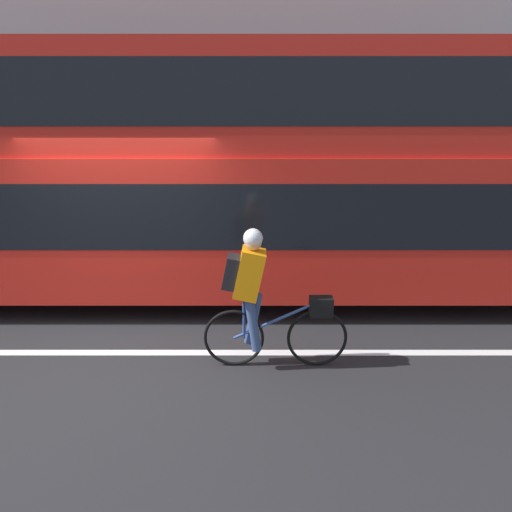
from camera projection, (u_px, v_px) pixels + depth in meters
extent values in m
plane|color=#232326|center=(110.00, 359.00, 5.90)|extent=(80.00, 80.00, 0.00)
cube|color=silver|center=(114.00, 352.00, 6.06)|extent=(50.00, 0.14, 0.01)
cube|color=#A8A399|center=(173.00, 246.00, 10.35)|extent=(60.00, 1.72, 0.16)
cube|color=#9E9EA3|center=(173.00, 62.00, 10.26)|extent=(60.00, 0.30, 7.47)
cylinder|color=black|center=(449.00, 263.00, 7.88)|extent=(0.98, 0.30, 0.98)
cylinder|color=black|center=(8.00, 263.00, 7.90)|extent=(0.98, 0.30, 0.98)
cube|color=red|center=(228.00, 215.00, 7.66)|extent=(11.26, 2.55, 1.96)
cube|color=black|center=(227.00, 200.00, 7.59)|extent=(10.81, 2.57, 0.86)
cube|color=red|center=(226.00, 99.00, 7.17)|extent=(11.26, 2.45, 1.43)
cube|color=black|center=(226.00, 94.00, 7.15)|extent=(10.81, 2.47, 0.80)
torus|color=black|center=(318.00, 338.00, 5.67)|extent=(0.69, 0.04, 0.69)
torus|color=black|center=(235.00, 338.00, 5.67)|extent=(0.69, 0.04, 0.69)
cylinder|color=#2D4C8C|center=(277.00, 320.00, 5.61)|extent=(0.96, 0.03, 0.47)
cylinder|color=#2D4C8C|center=(245.00, 318.00, 5.60)|extent=(0.03, 0.03, 0.51)
cube|color=black|center=(322.00, 307.00, 5.56)|extent=(0.26, 0.16, 0.22)
cube|color=orange|center=(251.00, 273.00, 5.45)|extent=(0.37, 0.32, 0.58)
cube|color=black|center=(232.00, 272.00, 5.44)|extent=(0.21, 0.26, 0.38)
cylinder|color=#384C7A|center=(254.00, 319.00, 5.70)|extent=(0.21, 0.11, 0.62)
cylinder|color=#384C7A|center=(254.00, 325.00, 5.53)|extent=(0.19, 0.11, 0.62)
sphere|color=tan|center=(254.00, 242.00, 5.34)|extent=(0.19, 0.19, 0.19)
sphere|color=silver|center=(254.00, 238.00, 5.33)|extent=(0.21, 0.21, 0.21)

